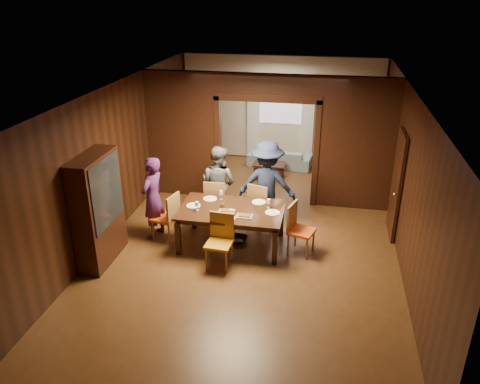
% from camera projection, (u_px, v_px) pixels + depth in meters
% --- Properties ---
extents(floor, '(9.00, 9.00, 0.00)m').
position_uv_depth(floor, '(254.00, 232.00, 9.47)').
color(floor, '#512F17').
rests_on(floor, ground).
extents(ceiling, '(5.50, 9.00, 0.02)m').
position_uv_depth(ceiling, '(256.00, 89.00, 8.29)').
color(ceiling, silver).
rests_on(ceiling, room_walls).
extents(room_walls, '(5.52, 9.01, 2.90)m').
position_uv_depth(room_walls, '(268.00, 134.00, 10.55)').
color(room_walls, black).
rests_on(room_walls, floor).
extents(person_purple, '(0.52, 0.67, 1.64)m').
position_uv_depth(person_purple, '(153.00, 198.00, 9.04)').
color(person_purple, '#451B50').
rests_on(person_purple, floor).
extents(person_grey, '(0.96, 0.86, 1.64)m').
position_uv_depth(person_grey, '(219.00, 184.00, 9.68)').
color(person_grey, '#5B5C63').
rests_on(person_grey, floor).
extents(person_navy, '(1.18, 0.69, 1.81)m').
position_uv_depth(person_navy, '(267.00, 184.00, 9.43)').
color(person_navy, '#18213C').
rests_on(person_navy, floor).
extents(sofa, '(1.78, 0.84, 0.50)m').
position_uv_depth(sofa, '(280.00, 158.00, 12.81)').
color(sofa, '#8198A9').
rests_on(sofa, floor).
extents(serving_bowl, '(0.35, 0.35, 0.09)m').
position_uv_depth(serving_bowl, '(239.00, 204.00, 8.82)').
color(serving_bowl, black).
rests_on(serving_bowl, dining_table).
extents(dining_table, '(1.95, 1.21, 0.76)m').
position_uv_depth(dining_table, '(232.00, 227.00, 8.88)').
color(dining_table, black).
rests_on(dining_table, floor).
extents(coffee_table, '(0.80, 0.50, 0.40)m').
position_uv_depth(coffee_table, '(269.00, 171.00, 12.05)').
color(coffee_table, black).
rests_on(coffee_table, floor).
extents(chair_left, '(0.53, 0.53, 0.97)m').
position_uv_depth(chair_left, '(165.00, 216.00, 9.05)').
color(chair_left, '#DA5214').
rests_on(chair_left, floor).
extents(chair_right, '(0.55, 0.55, 0.97)m').
position_uv_depth(chair_right, '(302.00, 230.00, 8.56)').
color(chair_right, '#EE4F16').
rests_on(chair_right, floor).
extents(chair_far_l, '(0.46, 0.46, 0.97)m').
position_uv_depth(chair_far_l, '(216.00, 200.00, 9.72)').
color(chair_far_l, '#C25412').
rests_on(chair_far_l, floor).
extents(chair_far_r, '(0.55, 0.55, 0.97)m').
position_uv_depth(chair_far_r, '(262.00, 204.00, 9.56)').
color(chair_far_r, red).
rests_on(chair_far_r, floor).
extents(chair_near, '(0.47, 0.47, 0.97)m').
position_uv_depth(chair_near, '(219.00, 242.00, 8.14)').
color(chair_near, '#C67B12').
rests_on(chair_near, floor).
extents(hutch, '(0.40, 1.20, 2.00)m').
position_uv_depth(hutch, '(98.00, 210.00, 8.16)').
color(hutch, black).
rests_on(hutch, floor).
extents(door_right, '(0.06, 0.90, 2.10)m').
position_uv_depth(door_right, '(397.00, 185.00, 9.03)').
color(door_right, black).
rests_on(door_right, floor).
extents(window_far, '(1.20, 0.03, 1.30)m').
position_uv_depth(window_far, '(281.00, 100.00, 12.77)').
color(window_far, silver).
rests_on(window_far, back_wall).
extents(curtain_left, '(0.35, 0.06, 2.40)m').
position_uv_depth(curtain_left, '(254.00, 115.00, 13.04)').
color(curtain_left, white).
rests_on(curtain_left, back_wall).
extents(curtain_right, '(0.35, 0.06, 2.40)m').
position_uv_depth(curtain_right, '(308.00, 118.00, 12.78)').
color(curtain_right, white).
rests_on(curtain_right, back_wall).
extents(plate_left, '(0.27, 0.27, 0.01)m').
position_uv_depth(plate_left, '(193.00, 206.00, 8.85)').
color(plate_left, silver).
rests_on(plate_left, dining_table).
extents(plate_far_l, '(0.27, 0.27, 0.01)m').
position_uv_depth(plate_far_l, '(210.00, 199.00, 9.13)').
color(plate_far_l, silver).
rests_on(plate_far_l, dining_table).
extents(plate_far_r, '(0.27, 0.27, 0.01)m').
position_uv_depth(plate_far_r, '(259.00, 202.00, 8.99)').
color(plate_far_r, white).
rests_on(plate_far_r, dining_table).
extents(plate_right, '(0.27, 0.27, 0.01)m').
position_uv_depth(plate_right, '(272.00, 213.00, 8.58)').
color(plate_right, white).
rests_on(plate_right, dining_table).
extents(plate_near, '(0.27, 0.27, 0.01)m').
position_uv_depth(plate_near, '(228.00, 218.00, 8.36)').
color(plate_near, silver).
rests_on(plate_near, dining_table).
extents(platter_a, '(0.30, 0.20, 0.04)m').
position_uv_depth(platter_a, '(226.00, 211.00, 8.62)').
color(platter_a, slate).
rests_on(platter_a, dining_table).
extents(platter_b, '(0.30, 0.20, 0.04)m').
position_uv_depth(platter_b, '(244.00, 216.00, 8.44)').
color(platter_b, gray).
rests_on(platter_b, dining_table).
extents(wineglass_left, '(0.08, 0.08, 0.18)m').
position_uv_depth(wineglass_left, '(197.00, 206.00, 8.63)').
color(wineglass_left, silver).
rests_on(wineglass_left, dining_table).
extents(wineglass_far, '(0.08, 0.08, 0.18)m').
position_uv_depth(wineglass_far, '(221.00, 195.00, 9.09)').
color(wineglass_far, silver).
rests_on(wineglass_far, dining_table).
extents(wineglass_right, '(0.08, 0.08, 0.18)m').
position_uv_depth(wineglass_right, '(269.00, 204.00, 8.73)').
color(wineglass_right, silver).
rests_on(wineglass_right, dining_table).
extents(tumbler, '(0.07, 0.07, 0.14)m').
position_uv_depth(tumbler, '(231.00, 213.00, 8.41)').
color(tumbler, white).
rests_on(tumbler, dining_table).
extents(condiment_jar, '(0.08, 0.08, 0.11)m').
position_uv_depth(condiment_jar, '(222.00, 206.00, 8.72)').
color(condiment_jar, '#4F2B12').
rests_on(condiment_jar, dining_table).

